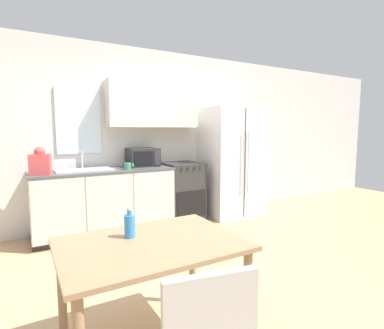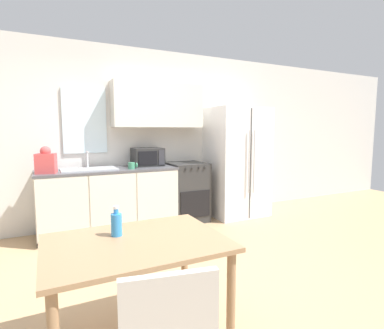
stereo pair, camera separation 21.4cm
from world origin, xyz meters
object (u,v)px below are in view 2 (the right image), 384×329
at_px(drink_bottle, 116,224).
at_px(microwave, 148,157).
at_px(coffee_mug, 132,166).
at_px(dining_table, 136,256).
at_px(refrigerator, 237,162).
at_px(oven_range, 187,192).

bearing_deg(drink_bottle, microwave, 67.53).
bearing_deg(drink_bottle, coffee_mug, 72.36).
height_order(coffee_mug, drink_bottle, coffee_mug).
relative_size(microwave, dining_table, 0.39).
height_order(refrigerator, microwave, refrigerator).
bearing_deg(dining_table, drink_bottle, 121.48).
distance_m(microwave, dining_table, 2.75).
bearing_deg(refrigerator, coffee_mug, -176.95).
distance_m(coffee_mug, drink_bottle, 2.26).
height_order(oven_range, drink_bottle, drink_bottle).
xyz_separation_m(oven_range, microwave, (-0.62, 0.09, 0.58)).
bearing_deg(oven_range, microwave, 171.35).
bearing_deg(dining_table, microwave, 70.48).
distance_m(microwave, coffee_mug, 0.42).
height_order(microwave, drink_bottle, microwave).
bearing_deg(microwave, coffee_mug, -140.08).
bearing_deg(drink_bottle, refrigerator, 41.65).
xyz_separation_m(microwave, drink_bottle, (-1.00, -2.41, -0.22)).
bearing_deg(coffee_mug, refrigerator, 3.05).
height_order(oven_range, refrigerator, refrigerator).
distance_m(oven_range, microwave, 0.85).
bearing_deg(microwave, drink_bottle, -112.47).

